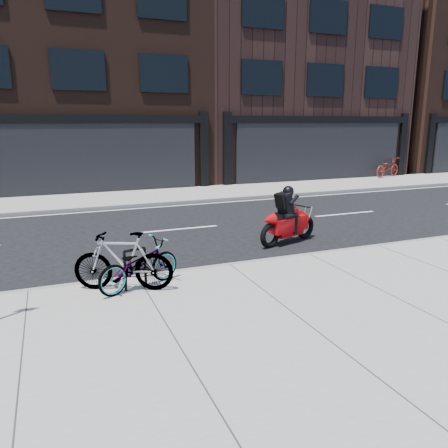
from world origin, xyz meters
name	(u,v)px	position (x,y,z in m)	size (l,w,h in m)	color
ground	(201,247)	(0.00, 0.00, 0.00)	(120.00, 120.00, 0.00)	black
sidewalk_near	(306,327)	(0.00, -5.00, 0.07)	(60.00, 6.00, 0.13)	gray
sidewalk_far	(141,197)	(0.00, 7.75, 0.07)	(60.00, 3.50, 0.13)	gray
building_center	(68,38)	(-2.00, 14.50, 7.25)	(12.00, 10.00, 14.50)	black
building_mideast	(278,69)	(10.00, 14.50, 6.25)	(12.00, 10.00, 12.50)	black
building_east	(428,73)	(22.00, 14.50, 6.50)	(10.00, 10.00, 13.00)	black
bike_rack	(135,265)	(-2.14, -2.60, 0.58)	(0.44, 0.17, 0.77)	black
bicycle_front	(139,265)	(-2.07, -2.60, 0.58)	(0.59, 1.70, 0.89)	gray
bicycle_rear	(123,261)	(-2.36, -2.60, 0.68)	(0.51, 1.82, 1.09)	gray
motorcycle	(291,219)	(2.36, -0.48, 0.62)	(1.99, 0.92, 1.54)	black
bicycle_far	(387,167)	(14.09, 9.00, 0.66)	(0.71, 2.03, 1.06)	maroon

